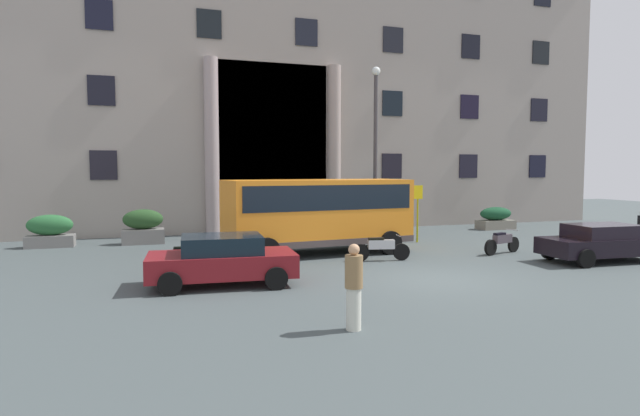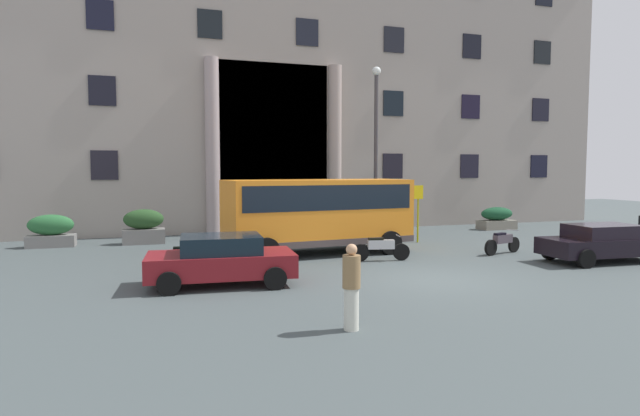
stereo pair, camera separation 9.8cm
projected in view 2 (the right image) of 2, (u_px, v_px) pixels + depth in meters
ground_plane at (434, 281)px, 15.20m from camera, size 80.00×64.00×0.12m
office_building_facade at (286, 94)px, 31.21m from camera, size 37.03×9.60×15.58m
orange_minibus at (318, 210)px, 19.74m from camera, size 7.18×3.28×2.83m
bus_stop_sign at (418, 207)px, 22.89m from camera, size 0.44×0.08×2.53m
hedge_planter_entrance_left at (51, 231)px, 21.58m from camera, size 1.85×0.85×1.36m
hedge_planter_entrance_right at (497, 219)px, 28.09m from camera, size 1.98×0.97×1.20m
hedge_planter_west at (144, 227)px, 22.55m from camera, size 1.75×0.90×1.50m
hedge_planter_far_west at (247, 223)px, 24.35m from camera, size 1.85×0.84×1.48m
hedge_planter_east at (328, 221)px, 25.05m from camera, size 2.05×0.96×1.53m
parked_estate_mid at (221, 259)px, 14.42m from camera, size 4.14×2.34×1.39m
parked_compact_extra at (602, 242)px, 18.06m from camera, size 4.33×2.13×1.31m
motorcycle_far_end at (187, 258)px, 16.19m from camera, size 2.05×0.55×0.89m
motorcycle_near_kerb at (380, 248)px, 18.29m from camera, size 2.05×0.67×0.89m
scooter_by_planter at (502, 242)px, 19.76m from camera, size 1.96×0.79×0.89m
pedestrian_man_red_shirt at (351, 287)px, 10.32m from camera, size 0.36×0.36×1.74m
lamppost_plaza_centre at (376, 140)px, 23.81m from camera, size 0.40×0.40×7.88m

